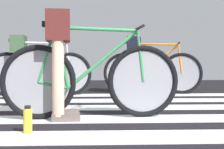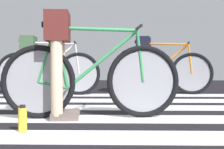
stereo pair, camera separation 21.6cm
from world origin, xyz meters
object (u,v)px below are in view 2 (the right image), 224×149
object	(u,v)px
bicycle_1_of_3	(91,79)
bicycle_2_of_3	(48,72)
cyclist_3_of_3	(144,57)
cyclist_1_of_3	(59,50)
bicycle_3_of_3	(161,72)
cyclist_2_of_3	(29,57)
water_bottle	(23,119)

from	to	relation	value
bicycle_1_of_3	bicycle_2_of_3	bearing A→B (deg)	107.15
bicycle_2_of_3	cyclist_3_of_3	bearing A→B (deg)	6.90
bicycle_1_of_3	cyclist_1_of_3	world-z (taller)	cyclist_1_of_3
bicycle_1_of_3	bicycle_3_of_3	world-z (taller)	same
bicycle_1_of_3	bicycle_3_of_3	size ratio (longest dim) A/B	1.01
cyclist_1_of_3	cyclist_2_of_3	distance (m)	2.41
cyclist_2_of_3	bicycle_3_of_3	bearing A→B (deg)	2.94
bicycle_1_of_3	cyclist_2_of_3	distance (m)	2.53
bicycle_2_of_3	cyclist_3_of_3	world-z (taller)	cyclist_3_of_3
cyclist_1_of_3	water_bottle	xyz separation A→B (m)	(-0.16, -0.63, -0.56)
bicycle_1_of_3	bicycle_3_of_3	bearing A→B (deg)	62.78
water_bottle	cyclist_2_of_3	bearing A→B (deg)	104.75
bicycle_1_of_3	cyclist_3_of_3	distance (m)	2.67
cyclist_3_of_3	water_bottle	bearing A→B (deg)	-99.38
bicycle_2_of_3	bicycle_3_of_3	xyz separation A→B (m)	(1.93, 0.28, 0.00)
bicycle_1_of_3	water_bottle	distance (m)	0.86
bicycle_2_of_3	cyclist_2_of_3	xyz separation A→B (m)	(-0.31, -0.03, 0.25)
cyclist_1_of_3	cyclist_2_of_3	size ratio (longest dim) A/B	1.04
cyclist_1_of_3	cyclist_3_of_3	size ratio (longest dim) A/B	1.03
bicycle_3_of_3	water_bottle	world-z (taller)	bicycle_3_of_3
bicycle_1_of_3	bicycle_3_of_3	xyz separation A→B (m)	(1.01, 2.50, 0.00)
cyclist_2_of_3	water_bottle	distance (m)	3.00
bicycle_1_of_3	cyclist_3_of_3	bearing A→B (deg)	69.37
bicycle_2_of_3	water_bottle	world-z (taller)	bicycle_2_of_3
cyclist_1_of_3	water_bottle	size ratio (longest dim) A/B	4.75
cyclist_1_of_3	cyclist_3_of_3	distance (m)	2.78
cyclist_1_of_3	bicycle_2_of_3	xyz separation A→B (m)	(-0.61, 2.25, -0.28)
cyclist_1_of_3	cyclist_3_of_3	xyz separation A→B (m)	(1.01, 2.59, -0.02)
cyclist_1_of_3	bicycle_2_of_3	distance (m)	2.35
cyclist_2_of_3	bicycle_1_of_3	bearing A→B (deg)	-65.61
bicycle_3_of_3	cyclist_3_of_3	bearing A→B (deg)	-180.00
bicycle_2_of_3	bicycle_3_of_3	distance (m)	1.94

